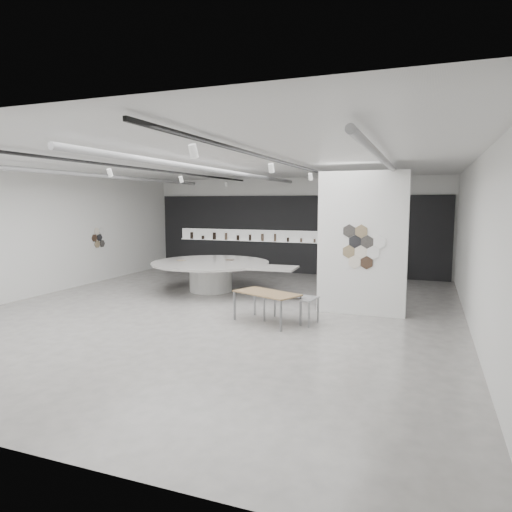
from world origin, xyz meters
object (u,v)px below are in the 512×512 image
at_px(display_island, 213,272).
at_px(sample_table_stone, 291,298).
at_px(partition_column, 362,243).
at_px(kitchen_counter, 372,266).
at_px(sample_table_wood, 267,295).

height_order(display_island, sample_table_stone, display_island).
distance_m(partition_column, display_island, 5.16).
bearing_deg(partition_column, kitchen_counter, 93.48).
bearing_deg(sample_table_stone, sample_table_wood, -152.63).
xyz_separation_m(partition_column, kitchen_counter, (-0.34, 5.55, -1.32)).
distance_m(sample_table_wood, kitchen_counter, 7.42).
xyz_separation_m(sample_table_wood, kitchen_counter, (1.60, 7.25, -0.20)).
distance_m(sample_table_stone, kitchen_counter, 7.07).
height_order(partition_column, sample_table_stone, partition_column).
bearing_deg(sample_table_stone, display_island, 140.92).
bearing_deg(sample_table_stone, kitchen_counter, 81.16).
relative_size(partition_column, kitchen_counter, 2.13).
relative_size(display_island, sample_table_wood, 2.84).
height_order(partition_column, display_island, partition_column).
distance_m(partition_column, sample_table_stone, 2.36).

